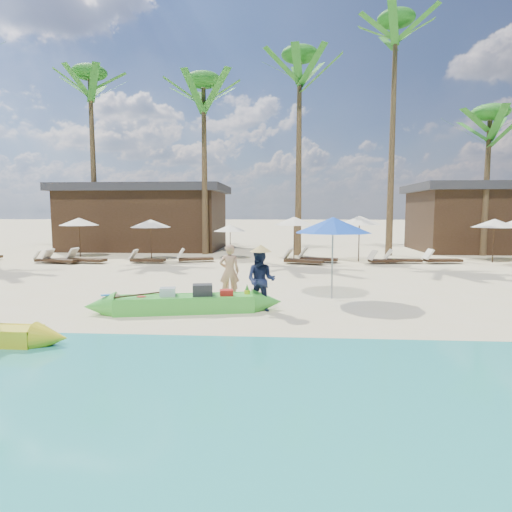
{
  "coord_description": "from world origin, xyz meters",
  "views": [
    {
      "loc": [
        1.4,
        -10.95,
        2.56
      ],
      "look_at": [
        0.51,
        2.0,
        1.19
      ],
      "focal_mm": 30.0,
      "sensor_mm": 36.0,
      "label": 1
    }
  ],
  "objects": [
    {
      "name": "green_canoe",
      "position": [
        -1.12,
        -0.43,
        0.24
      ],
      "size": [
        5.51,
        1.43,
        0.71
      ],
      "rotation": [
        0.0,
        0.0,
        0.2
      ],
      "color": "green",
      "rests_on": "ground"
    },
    {
      "name": "lounger_4_right",
      "position": [
        -5.48,
        9.6,
        0.2
      ],
      "size": [
        1.76,
        0.58,
        0.59
      ],
      "rotation": [
        0.0,
        0.0,
        -0.02
      ],
      "color": "#321F14",
      "rests_on": "ground"
    },
    {
      "name": "resort_parasol_7",
      "position": [
        5.15,
        11.01,
        2.1
      ],
      "size": [
        2.26,
        2.26,
        2.33
      ],
      "color": "#321F14",
      "rests_on": "ground"
    },
    {
      "name": "lounger_3_right",
      "position": [
        -9.66,
        9.14,
        0.21
      ],
      "size": [
        1.92,
        0.93,
        0.63
      ],
      "rotation": [
        0.0,
        0.0,
        -0.21
      ],
      "color": "#321F14",
      "rests_on": "ground"
    },
    {
      "name": "palm_5",
      "position": [
        7.45,
        14.38,
        10.82
      ],
      "size": [
        2.08,
        2.08,
        13.6
      ],
      "color": "brown",
      "rests_on": "ground"
    },
    {
      "name": "pavilion_east",
      "position": [
        14.0,
        17.5,
        2.2
      ],
      "size": [
        8.8,
        6.6,
        4.3
      ],
      "color": "#321F14",
      "rests_on": "ground"
    },
    {
      "name": "lounger_7_left",
      "position": [
        6.21,
        10.16,
        0.2
      ],
      "size": [
        1.8,
        0.92,
        0.59
      ],
      "rotation": [
        0.0,
        0.0,
        0.24
      ],
      "color": "#321F14",
      "rests_on": "ground"
    },
    {
      "name": "lounger_6_right",
      "position": [
        2.96,
        10.52,
        0.22
      ],
      "size": [
        2.03,
        1.03,
        0.66
      ],
      "rotation": [
        0.0,
        0.0,
        -0.23
      ],
      "color": "#321F14",
      "rests_on": "ground"
    },
    {
      "name": "blue_umbrella",
      "position": [
        2.78,
        1.52,
        2.16
      ],
      "size": [
        2.22,
        2.22,
        2.39
      ],
      "color": "#99999E",
      "rests_on": "ground"
    },
    {
      "name": "wet_sand_strip",
      "position": [
        0.0,
        -5.0,
        0.0
      ],
      "size": [
        240.0,
        4.5,
        0.01
      ],
      "primitive_type": "cube",
      "color": "tan",
      "rests_on": "ground"
    },
    {
      "name": "lounger_5_left",
      "position": [
        -3.23,
        10.23,
        0.21
      ],
      "size": [
        1.91,
        1.1,
        0.62
      ],
      "rotation": [
        0.0,
        0.0,
        0.32
      ],
      "color": "#321F14",
      "rests_on": "ground"
    },
    {
      "name": "lounger_7_right",
      "position": [
        7.12,
        10.44,
        0.2
      ],
      "size": [
        1.81,
        0.61,
        0.61
      ],
      "rotation": [
        0.0,
        0.0,
        -0.03
      ],
      "color": "#321F14",
      "rests_on": "ground"
    },
    {
      "name": "palm_3",
      "position": [
        -3.36,
        14.27,
        8.58
      ],
      "size": [
        2.08,
        2.08,
        10.52
      ],
      "color": "brown",
      "rests_on": "ground"
    },
    {
      "name": "resort_parasol_4",
      "position": [
        -5.59,
        10.89,
        1.92
      ],
      "size": [
        2.07,
        2.07,
        2.13
      ],
      "color": "#321F14",
      "rests_on": "ground"
    },
    {
      "name": "tourist",
      "position": [
        -0.22,
        1.33,
        0.8
      ],
      "size": [
        0.64,
        0.47,
        1.6
      ],
      "primitive_type": "imported",
      "rotation": [
        0.0,
        0.0,
        3.3
      ],
      "color": "tan",
      "rests_on": "ground"
    },
    {
      "name": "lounger_3_left",
      "position": [
        -10.34,
        9.5,
        0.19
      ],
      "size": [
        1.72,
        1.0,
        0.56
      ],
      "rotation": [
        0.0,
        0.0,
        0.33
      ],
      "color": "#321F14",
      "rests_on": "ground"
    },
    {
      "name": "resort_parasol_8",
      "position": [
        11.75,
        10.99,
        1.97
      ],
      "size": [
        2.12,
        2.12,
        2.18
      ],
      "color": "#321F14",
      "rests_on": "ground"
    },
    {
      "name": "pavilion_west",
      "position": [
        -8.0,
        17.5,
        2.19
      ],
      "size": [
        10.8,
        6.6,
        4.3
      ],
      "color": "#321F14",
      "rests_on": "ground"
    },
    {
      "name": "ground",
      "position": [
        0.0,
        0.0,
        0.0
      ],
      "size": [
        240.0,
        240.0,
        0.0
      ],
      "primitive_type": "plane",
      "color": "beige",
      "rests_on": "ground"
    },
    {
      "name": "resort_parasol_6",
      "position": [
        1.87,
        11.52,
        2.05
      ],
      "size": [
        2.21,
        2.21,
        2.27
      ],
      "color": "#321F14",
      "rests_on": "ground"
    },
    {
      "name": "lounger_6_left",
      "position": [
        2.18,
        9.71,
        0.22
      ],
      "size": [
        2.07,
        1.23,
        0.67
      ],
      "rotation": [
        0.0,
        0.0,
        -0.34
      ],
      "color": "#321F14",
      "rests_on": "ground"
    },
    {
      "name": "palm_6",
      "position": [
        12.84,
        14.52,
        7.05
      ],
      "size": [
        2.08,
        2.08,
        8.51
      ],
      "color": "brown",
      "rests_on": "ground"
    },
    {
      "name": "palm_4",
      "position": [
        2.15,
        14.01,
        9.45
      ],
      "size": [
        2.08,
        2.08,
        11.7
      ],
      "color": "brown",
      "rests_on": "ground"
    },
    {
      "name": "palm_2",
      "position": [
        -10.45,
        15.08,
        9.18
      ],
      "size": [
        2.08,
        2.08,
        11.33
      ],
      "color": "brown",
      "rests_on": "ground"
    },
    {
      "name": "resort_parasol_3",
      "position": [
        -10.08,
        12.19,
        1.98
      ],
      "size": [
        2.13,
        2.13,
        2.19
      ],
      "color": "#321F14",
      "rests_on": "ground"
    },
    {
      "name": "lounger_8_left",
      "position": [
        9.02,
        10.44,
        0.21
      ],
      "size": [
        1.92,
        0.83,
        0.63
      ],
      "rotation": [
        0.0,
        0.0,
        0.14
      ],
      "color": "#321F14",
      "rests_on": "ground"
    },
    {
      "name": "resort_parasol_5",
      "position": [
        -1.54,
        11.76,
        1.66
      ],
      "size": [
        1.79,
        1.79,
        1.84
      ],
      "color": "#321F14",
      "rests_on": "ground"
    },
    {
      "name": "vendor_green",
      "position": [
        0.79,
        -0.19,
        0.8
      ],
      "size": [
        0.88,
        0.74,
        1.59
      ],
      "primitive_type": "imported",
      "rotation": [
        0.0,
        0.0,
        -0.19
      ],
      "color": "#151D3B",
      "rests_on": "ground"
    },
    {
      "name": "lounger_4_left",
      "position": [
        -8.47,
        9.39,
        0.22
      ],
      "size": [
        2.01,
        0.87,
        0.66
      ],
      "rotation": [
        0.0,
        0.0,
        -0.14
      ],
      "color": "#321F14",
      "rests_on": "ground"
    }
  ]
}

